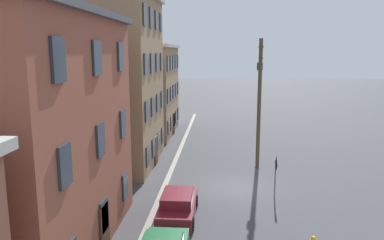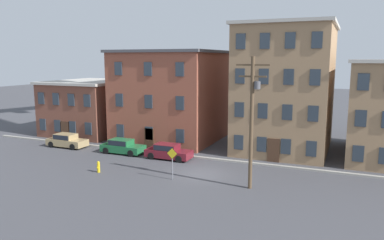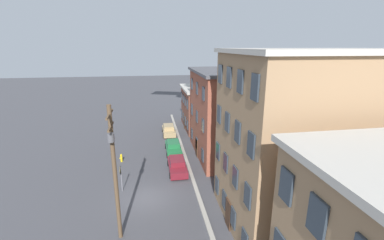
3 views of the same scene
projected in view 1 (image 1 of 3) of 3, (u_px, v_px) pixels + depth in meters
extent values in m
plane|color=#424247|center=(235.00, 188.00, 24.14)|extent=(200.00, 200.00, 0.00)
cube|color=#9E998E|center=(166.00, 185.00, 24.46)|extent=(56.00, 0.36, 0.16)
cube|color=#2D3842|center=(65.00, 166.00, 11.99)|extent=(0.90, 0.10, 1.40)
cube|color=#2D3842|center=(58.00, 60.00, 11.39)|extent=(0.90, 0.10, 1.40)
cube|color=#2D3842|center=(104.00, 216.00, 16.13)|extent=(0.90, 0.10, 1.40)
cube|color=#2D3842|center=(101.00, 140.00, 15.52)|extent=(0.90, 0.10, 1.40)
cube|color=#2D3842|center=(97.00, 58.00, 14.92)|extent=(0.90, 0.10, 1.40)
cube|color=#2D3842|center=(125.00, 186.00, 19.66)|extent=(0.90, 0.10, 1.40)
cube|color=#2D3842|center=(123.00, 124.00, 19.05)|extent=(0.90, 0.10, 1.40)
cube|color=#2D3842|center=(121.00, 57.00, 18.45)|extent=(0.90, 0.10, 1.40)
cube|color=#472D1E|center=(105.00, 228.00, 16.23)|extent=(1.10, 0.10, 2.20)
cube|color=#9E7A56|center=(77.00, 83.00, 28.58)|extent=(8.85, 11.96, 12.56)
cube|color=#2D3842|center=(148.00, 156.00, 25.71)|extent=(0.90, 0.10, 1.40)
cube|color=#2D3842|center=(147.00, 111.00, 25.14)|extent=(0.90, 0.10, 1.40)
cube|color=#2D3842|center=(146.00, 64.00, 24.58)|extent=(0.90, 0.10, 1.40)
cube|color=#2D3842|center=(145.00, 15.00, 24.02)|extent=(0.90, 0.10, 1.40)
cube|color=#2D3842|center=(153.00, 148.00, 27.88)|extent=(0.90, 0.10, 1.40)
cube|color=#2D3842|center=(153.00, 106.00, 27.32)|extent=(0.90, 0.10, 1.40)
cube|color=#2D3842|center=(152.00, 63.00, 26.75)|extent=(0.90, 0.10, 1.40)
cube|color=#2D3842|center=(151.00, 18.00, 26.19)|extent=(0.90, 0.10, 1.40)
cube|color=#2D3842|center=(158.00, 141.00, 30.05)|extent=(0.90, 0.10, 1.40)
cube|color=#2D3842|center=(158.00, 102.00, 29.49)|extent=(0.90, 0.10, 1.40)
cube|color=#2D3842|center=(157.00, 62.00, 28.92)|extent=(0.90, 0.10, 1.40)
cube|color=#2D3842|center=(156.00, 20.00, 28.36)|extent=(0.90, 0.10, 1.40)
cube|color=#2D3842|center=(163.00, 135.00, 32.22)|extent=(0.90, 0.10, 1.40)
cube|color=#2D3842|center=(162.00, 99.00, 31.66)|extent=(0.90, 0.10, 1.40)
cube|color=#2D3842|center=(161.00, 61.00, 31.09)|extent=(0.90, 0.10, 1.40)
cube|color=#2D3842|center=(161.00, 23.00, 30.53)|extent=(0.90, 0.10, 1.40)
cube|color=#472D1E|center=(156.00, 150.00, 29.05)|extent=(1.10, 0.10, 2.20)
cube|color=#9E7A56|center=(118.00, 91.00, 39.80)|extent=(10.02, 11.87, 9.07)
cube|color=#B7B2A8|center=(116.00, 46.00, 38.96)|extent=(10.52, 12.37, 0.30)
cube|color=#2D3842|center=(169.00, 127.00, 35.95)|extent=(0.90, 0.10, 1.40)
cube|color=#2D3842|center=(168.00, 96.00, 35.41)|extent=(0.90, 0.10, 1.40)
cube|color=#2D3842|center=(168.00, 64.00, 34.87)|extent=(0.90, 0.10, 1.40)
cube|color=#2D3842|center=(171.00, 123.00, 37.92)|extent=(0.90, 0.10, 1.40)
cube|color=#2D3842|center=(171.00, 94.00, 37.38)|extent=(0.90, 0.10, 1.40)
cube|color=#2D3842|center=(171.00, 63.00, 36.84)|extent=(0.90, 0.10, 1.40)
cube|color=#2D3842|center=(174.00, 120.00, 39.89)|extent=(0.90, 0.10, 1.40)
cube|color=#2D3842|center=(174.00, 91.00, 39.34)|extent=(0.90, 0.10, 1.40)
cube|color=#2D3842|center=(173.00, 62.00, 38.80)|extent=(0.90, 0.10, 1.40)
cube|color=#2D3842|center=(176.00, 117.00, 41.85)|extent=(0.90, 0.10, 1.40)
cube|color=#2D3842|center=(176.00, 90.00, 41.31)|extent=(0.90, 0.10, 1.40)
cube|color=#2D3842|center=(176.00, 62.00, 40.77)|extent=(0.90, 0.10, 1.40)
cube|color=#2D3842|center=(178.00, 114.00, 43.82)|extent=(0.90, 0.10, 1.40)
cube|color=#2D3842|center=(178.00, 88.00, 43.28)|extent=(0.90, 0.10, 1.40)
cube|color=#2D3842|center=(178.00, 61.00, 42.74)|extent=(0.90, 0.10, 1.40)
cube|color=#472D1E|center=(174.00, 123.00, 39.96)|extent=(1.10, 0.10, 2.20)
cube|color=maroon|center=(178.00, 208.00, 19.76)|extent=(4.40, 1.80, 0.70)
cube|color=maroon|center=(177.00, 198.00, 19.45)|extent=(2.20, 1.51, 0.55)
cube|color=#1E232D|center=(177.00, 198.00, 19.45)|extent=(2.02, 1.58, 0.48)
cylinder|color=black|center=(166.00, 200.00, 21.28)|extent=(0.66, 0.22, 0.66)
cylinder|color=black|center=(196.00, 201.00, 21.15)|extent=(0.66, 0.22, 0.66)
cylinder|color=black|center=(158.00, 223.00, 18.43)|extent=(0.66, 0.22, 0.66)
cylinder|color=black|center=(192.00, 224.00, 18.30)|extent=(0.66, 0.22, 0.66)
cylinder|color=slate|center=(275.00, 179.00, 22.23)|extent=(0.08, 0.08, 2.42)
cube|color=yellow|center=(276.00, 164.00, 22.06)|extent=(0.85, 0.03, 0.85)
cube|color=black|center=(276.00, 164.00, 22.07)|extent=(0.92, 0.02, 0.92)
cylinder|color=brown|center=(259.00, 105.00, 27.62)|extent=(0.28, 0.28, 9.59)
cube|color=brown|center=(261.00, 47.00, 26.87)|extent=(2.40, 0.12, 0.12)
cube|color=brown|center=(261.00, 58.00, 27.01)|extent=(2.00, 0.12, 0.12)
cylinder|color=#515156|center=(260.00, 66.00, 27.46)|extent=(0.44, 0.44, 0.55)
sphere|color=yellow|center=(314.00, 239.00, 15.82)|extent=(0.22, 0.22, 0.22)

